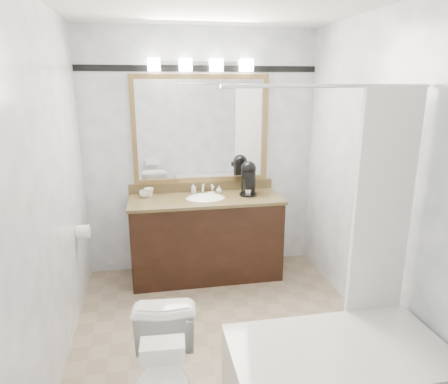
% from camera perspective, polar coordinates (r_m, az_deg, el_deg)
% --- Properties ---
extents(room, '(2.42, 2.62, 2.52)m').
position_cam_1_polar(room, '(2.93, -0.00, 1.19)').
color(room, gray).
rests_on(room, ground).
extents(vanity, '(1.53, 0.58, 0.97)m').
position_cam_1_polar(vanity, '(4.14, -2.58, -6.25)').
color(vanity, black).
rests_on(vanity, ground).
extents(mirror, '(1.40, 0.04, 1.10)m').
position_cam_1_polar(mirror, '(4.14, -3.28, 8.87)').
color(mirror, olive).
rests_on(mirror, room).
extents(vanity_light_bar, '(1.02, 0.14, 0.12)m').
position_cam_1_polar(vanity_light_bar, '(4.06, -3.32, 17.70)').
color(vanity_light_bar, silver).
rests_on(vanity_light_bar, room).
extents(accent_stripe, '(2.40, 0.01, 0.06)m').
position_cam_1_polar(accent_stripe, '(4.12, -3.43, 17.20)').
color(accent_stripe, black).
rests_on(accent_stripe, room).
extents(bathtub, '(1.30, 0.75, 1.96)m').
position_cam_1_polar(bathtub, '(2.76, 16.20, -23.09)').
color(bathtub, white).
rests_on(bathtub, ground).
extents(tp_roll, '(0.11, 0.12, 0.12)m').
position_cam_1_polar(tp_roll, '(3.74, -19.49, -5.37)').
color(tp_roll, white).
rests_on(tp_roll, room).
extents(toilet, '(0.43, 0.69, 0.68)m').
position_cam_1_polar(toilet, '(2.50, -8.55, -25.47)').
color(toilet, white).
rests_on(toilet, ground).
extents(tissue_box, '(0.22, 0.13, 0.09)m').
position_cam_1_polar(tissue_box, '(2.09, -8.74, -21.43)').
color(tissue_box, white).
rests_on(tissue_box, toilet).
extents(coffee_maker, '(0.18, 0.22, 0.34)m').
position_cam_1_polar(coffee_maker, '(4.11, 3.51, 2.11)').
color(coffee_maker, black).
rests_on(coffee_maker, vanity).
extents(cup_left, '(0.10, 0.10, 0.07)m').
position_cam_1_polar(cup_left, '(4.10, -11.36, -0.24)').
color(cup_left, white).
rests_on(cup_left, vanity).
extents(cup_right, '(0.12, 0.12, 0.09)m').
position_cam_1_polar(cup_right, '(4.10, -10.69, -0.06)').
color(cup_right, white).
rests_on(cup_right, vanity).
extents(soap_bottle_a, '(0.05, 0.05, 0.10)m').
position_cam_1_polar(soap_bottle_a, '(4.18, -4.39, 0.53)').
color(soap_bottle_a, white).
rests_on(soap_bottle_a, vanity).
extents(soap_bottle_b, '(0.07, 0.07, 0.08)m').
position_cam_1_polar(soap_bottle_b, '(4.17, -0.74, 0.36)').
color(soap_bottle_b, white).
rests_on(soap_bottle_b, vanity).
extents(soap_bar, '(0.07, 0.04, 0.02)m').
position_cam_1_polar(soap_bar, '(4.13, -1.82, -0.18)').
color(soap_bar, beige).
rests_on(soap_bar, vanity).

